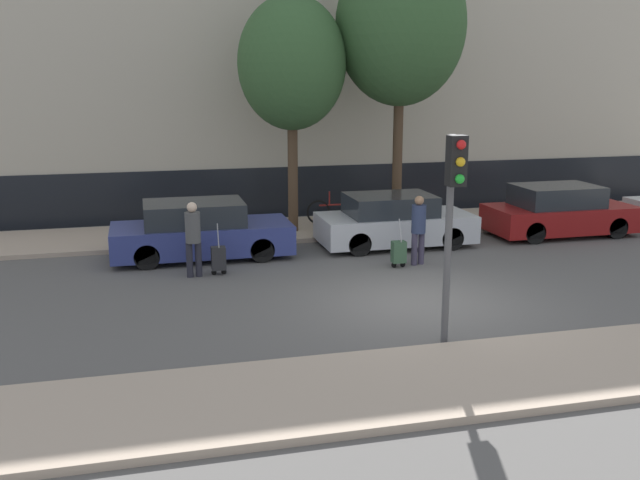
# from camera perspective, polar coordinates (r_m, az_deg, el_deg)

# --- Properties ---
(ground_plane) EXTENTS (80.00, 80.00, 0.00)m
(ground_plane) POSITION_cam_1_polar(r_m,az_deg,el_deg) (14.49, 7.88, -4.88)
(ground_plane) COLOR #565451
(sidewalk_near) EXTENTS (28.00, 2.50, 0.12)m
(sidewalk_near) POSITION_cam_1_polar(r_m,az_deg,el_deg) (11.31, 15.10, -10.19)
(sidewalk_near) COLOR tan
(sidewalk_near) RESTS_ON ground_plane
(sidewalk_far) EXTENTS (28.00, 3.00, 0.12)m
(sidewalk_far) POSITION_cam_1_polar(r_m,az_deg,el_deg) (20.90, 0.71, 1.01)
(sidewalk_far) COLOR tan
(sidewalk_far) RESTS_ON ground_plane
(building_facade) EXTENTS (28.00, 2.25, 12.34)m
(building_facade) POSITION_cam_1_polar(r_m,az_deg,el_deg) (23.69, -1.39, 17.25)
(building_facade) COLOR #B7AD99
(building_facade) RESTS_ON ground_plane
(parked_car_0) EXTENTS (4.38, 1.85, 1.41)m
(parked_car_0) POSITION_cam_1_polar(r_m,az_deg,el_deg) (17.84, -9.59, 0.68)
(parked_car_0) COLOR navy
(parked_car_0) RESTS_ON ground_plane
(parked_car_1) EXTENTS (4.04, 1.84, 1.37)m
(parked_car_1) POSITION_cam_1_polar(r_m,az_deg,el_deg) (18.91, 5.93, 1.46)
(parked_car_1) COLOR #B7BABF
(parked_car_1) RESTS_ON ground_plane
(parked_car_2) EXTENTS (4.10, 1.83, 1.42)m
(parked_car_2) POSITION_cam_1_polar(r_m,az_deg,el_deg) (21.18, 18.57, 2.14)
(parked_car_2) COLOR maroon
(parked_car_2) RESTS_ON ground_plane
(pedestrian_left) EXTENTS (0.35, 0.34, 1.70)m
(pedestrian_left) POSITION_cam_1_polar(r_m,az_deg,el_deg) (16.08, -10.12, 0.41)
(pedestrian_left) COLOR #23232D
(pedestrian_left) RESTS_ON ground_plane
(trolley_left) EXTENTS (0.34, 0.29, 1.19)m
(trolley_left) POSITION_cam_1_polar(r_m,az_deg,el_deg) (16.29, -8.12, -1.46)
(trolley_left) COLOR #262628
(trolley_left) RESTS_ON ground_plane
(pedestrian_right) EXTENTS (0.34, 0.34, 1.66)m
(pedestrian_right) POSITION_cam_1_polar(r_m,az_deg,el_deg) (17.03, 7.89, 1.12)
(pedestrian_right) COLOR #383347
(pedestrian_right) RESTS_ON ground_plane
(trolley_right) EXTENTS (0.34, 0.29, 1.17)m
(trolley_right) POSITION_cam_1_polar(r_m,az_deg,el_deg) (16.84, 6.31, -0.96)
(trolley_right) COLOR #335138
(trolley_right) RESTS_ON ground_plane
(traffic_light) EXTENTS (0.28, 0.47, 3.52)m
(traffic_light) POSITION_cam_1_polar(r_m,az_deg,el_deg) (11.61, 10.59, 3.33)
(traffic_light) COLOR #515154
(traffic_light) RESTS_ON ground_plane
(parked_bicycle) EXTENTS (1.77, 0.06, 0.96)m
(parked_bicycle) POSITION_cam_1_polar(r_m,az_deg,el_deg) (21.15, 1.25, 2.34)
(parked_bicycle) COLOR black
(parked_bicycle) RESTS_ON sidewalk_far
(bare_tree_near_crossing) EXTENTS (2.94, 2.94, 6.42)m
(bare_tree_near_crossing) POSITION_cam_1_polar(r_m,az_deg,el_deg) (19.81, -2.26, 13.90)
(bare_tree_near_crossing) COLOR #4C3826
(bare_tree_near_crossing) RESTS_ON sidewalk_far
(bare_tree_down_street) EXTENTS (3.60, 3.60, 7.84)m
(bare_tree_down_street) POSITION_cam_1_polar(r_m,az_deg,el_deg) (20.52, 6.47, 16.67)
(bare_tree_down_street) COLOR #4C3826
(bare_tree_down_street) RESTS_ON sidewalk_far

